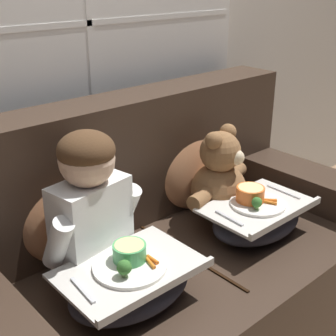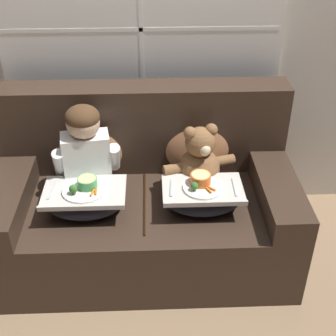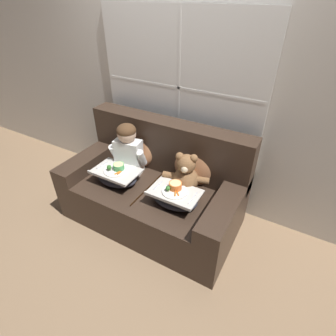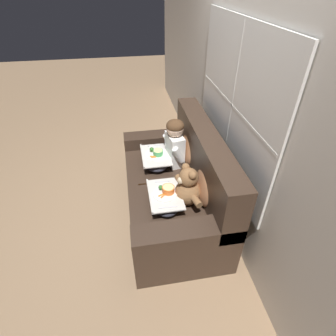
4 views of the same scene
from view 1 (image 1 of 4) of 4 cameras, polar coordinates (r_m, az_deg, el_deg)
name	(u,v)px [view 1 (image 1 of 4)]	position (r m, az deg, el deg)	size (l,w,h in m)	color
wall_back_with_window	(82,16)	(2.05, -10.44, 17.80)	(8.00, 0.08, 2.60)	beige
couch	(167,264)	(1.97, -0.13, -11.62)	(1.76, 0.92, 1.00)	#38281E
throw_pillow_behind_child	(67,208)	(1.79, -12.19, -4.82)	(0.42, 0.20, 0.44)	#B2754C
throw_pillow_behind_teddy	(193,163)	(2.15, 3.03, 0.57)	(0.42, 0.20, 0.44)	#B2754C
child_figure	(90,200)	(1.62, -9.51, -3.82)	(0.40, 0.21, 0.54)	white
teddy_bear	(220,180)	(2.06, 6.38, -1.42)	(0.44, 0.32, 0.41)	brown
lap_tray_child	(131,283)	(1.58, -4.59, -13.77)	(0.46, 0.32, 0.20)	#2D2D38
lap_tray_teddy	(256,217)	(1.98, 10.73, -5.92)	(0.45, 0.30, 0.21)	#2D2D38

